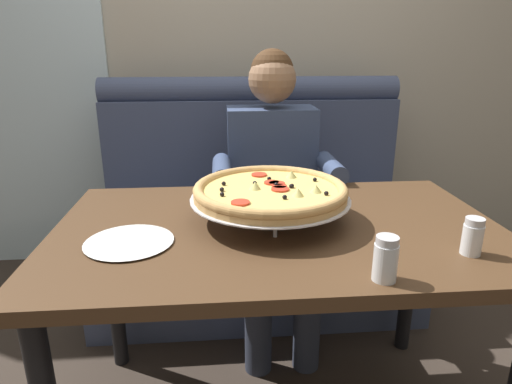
% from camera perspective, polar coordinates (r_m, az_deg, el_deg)
% --- Properties ---
extents(back_wall_with_window, '(6.00, 0.12, 2.80)m').
position_cam_1_polar(back_wall_with_window, '(2.72, -1.20, 20.84)').
color(back_wall_with_window, '#BCB29E').
rests_on(back_wall_with_window, ground_plane).
extents(booth_bench, '(1.59, 0.78, 1.13)m').
position_cam_1_polar(booth_bench, '(2.32, -0.13, -4.00)').
color(booth_bench, '#424C6B').
rests_on(booth_bench, ground_plane).
extents(dining_table, '(1.37, 0.84, 0.75)m').
position_cam_1_polar(dining_table, '(1.40, 2.87, -7.63)').
color(dining_table, '#4C331E').
rests_on(dining_table, ground_plane).
extents(diner_main, '(0.54, 0.64, 1.27)m').
position_cam_1_polar(diner_main, '(1.97, 2.27, 1.54)').
color(diner_main, '#2D3342').
rests_on(diner_main, ground_plane).
extents(pizza, '(0.50, 0.50, 0.13)m').
position_cam_1_polar(pizza, '(1.37, 1.88, 0.02)').
color(pizza, silver).
rests_on(pizza, dining_table).
extents(shaker_parmesan, '(0.06, 0.06, 0.11)m').
position_cam_1_polar(shaker_parmesan, '(1.08, 16.41, -8.68)').
color(shaker_parmesan, white).
rests_on(shaker_parmesan, dining_table).
extents(shaker_pepper_flakes, '(0.05, 0.05, 0.10)m').
position_cam_1_polar(shaker_pepper_flakes, '(1.30, 26.22, -5.47)').
color(shaker_pepper_flakes, white).
rests_on(shaker_pepper_flakes, dining_table).
extents(plate_near_left, '(0.25, 0.25, 0.02)m').
position_cam_1_polar(plate_near_left, '(1.29, -16.13, -5.99)').
color(plate_near_left, white).
rests_on(plate_near_left, dining_table).
extents(patio_chair, '(0.41, 0.42, 0.86)m').
position_cam_1_polar(patio_chair, '(3.78, -24.18, 5.17)').
color(patio_chair, black).
rests_on(patio_chair, ground_plane).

